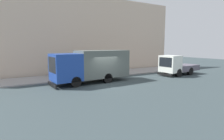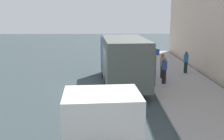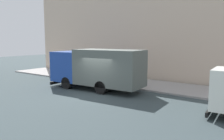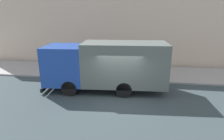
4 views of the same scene
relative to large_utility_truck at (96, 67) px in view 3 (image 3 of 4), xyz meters
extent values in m
plane|color=#344144|center=(-1.31, -0.97, -1.70)|extent=(80.00, 80.00, 0.00)
cube|color=#9B9795|center=(3.80, -0.97, -1.63)|extent=(4.21, 30.00, 0.12)
cube|color=beige|center=(6.41, -0.97, 3.22)|extent=(0.50, 30.00, 9.84)
cube|color=#1D419D|center=(-0.17, 2.56, -0.05)|extent=(2.47, 2.52, 2.36)
cube|color=black|center=(-0.24, 3.73, 0.23)|extent=(1.95, 0.19, 1.32)
cube|color=#575F5A|center=(0.07, -1.14, 0.07)|extent=(2.65, 5.19, 2.60)
cube|color=black|center=(-0.25, 3.81, -1.44)|extent=(2.23, 0.27, 0.24)
cylinder|color=black|center=(-1.14, 2.02, -1.23)|extent=(0.36, 0.94, 0.92)
cylinder|color=black|center=(0.87, 2.16, -1.23)|extent=(0.36, 0.94, 0.92)
cylinder|color=black|center=(-0.93, -1.21, -1.23)|extent=(0.36, 0.94, 0.92)
cylinder|color=black|center=(1.08, -1.07, -1.23)|extent=(0.36, 0.94, 0.92)
cube|color=black|center=(-1.17, -8.59, -0.04)|extent=(1.77, 0.18, 1.08)
cube|color=black|center=(-1.17, -8.51, -1.44)|extent=(2.03, 0.26, 0.24)
cylinder|color=black|center=(2.62, -0.08, -1.13)|extent=(0.37, 0.37, 0.88)
cylinder|color=#33509A|center=(2.62, -0.08, -0.42)|extent=(0.49, 0.49, 0.55)
sphere|color=#9B704C|center=(2.62, -0.08, -0.03)|extent=(0.23, 0.23, 0.23)
cylinder|color=black|center=(4.84, 2.89, -1.18)|extent=(0.34, 0.34, 0.80)
cylinder|color=#295F9A|center=(4.84, 2.89, -0.50)|extent=(0.46, 0.46, 0.57)
sphere|color=brown|center=(4.84, 2.89, -0.10)|extent=(0.22, 0.22, 0.22)
cylinder|color=#272625|center=(2.79, 1.34, -1.15)|extent=(0.29, 0.29, 0.85)
cylinder|color=tan|center=(2.79, 1.34, -0.43)|extent=(0.38, 0.38, 0.60)
sphere|color=#99624A|center=(2.79, 1.34, -0.01)|extent=(0.24, 0.24, 0.24)
cylinder|color=#4C5156|center=(1.96, -0.60, -0.42)|extent=(0.08, 0.08, 2.30)
cube|color=blue|center=(1.96, -0.58, 0.48)|extent=(0.44, 0.03, 0.36)
camera|label=1|loc=(-16.01, 7.24, 1.86)|focal=29.63mm
camera|label=2|loc=(-0.98, -16.59, 2.90)|focal=43.85mm
camera|label=3|loc=(-13.20, -11.25, 2.06)|focal=37.14mm
camera|label=4|loc=(-11.11, -1.94, 3.02)|focal=30.24mm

